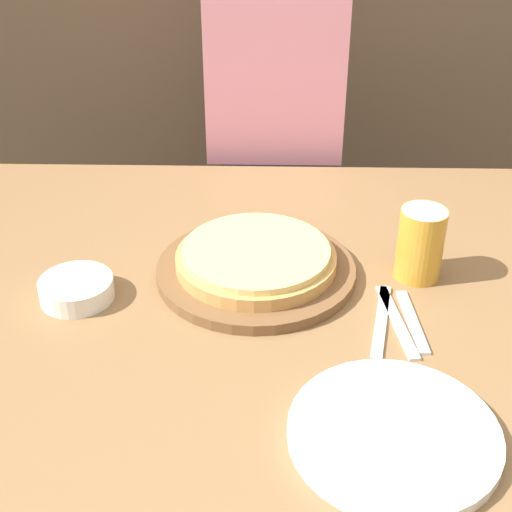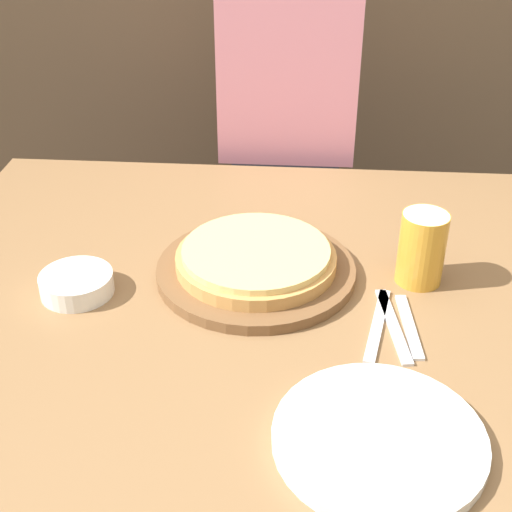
{
  "view_description": "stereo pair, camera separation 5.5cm",
  "coord_description": "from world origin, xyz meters",
  "views": [
    {
      "loc": [
        -0.03,
        -1.0,
        1.45
      ],
      "look_at": [
        -0.06,
        0.06,
        0.79
      ],
      "focal_mm": 50.0,
      "sensor_mm": 36.0,
      "label": 1
    },
    {
      "loc": [
        0.02,
        -0.99,
        1.45
      ],
      "look_at": [
        -0.06,
        0.06,
        0.79
      ],
      "focal_mm": 50.0,
      "sensor_mm": 36.0,
      "label": 2
    }
  ],
  "objects": [
    {
      "name": "side_bowl",
      "position": [
        -0.36,
        -0.02,
        0.77
      ],
      "size": [
        0.12,
        0.12,
        0.04
      ],
      "color": "white",
      "rests_on": "dining_table"
    },
    {
      "name": "beer_glass",
      "position": [
        0.23,
        0.07,
        0.82
      ],
      "size": [
        0.08,
        0.08,
        0.13
      ],
      "color": "gold",
      "rests_on": "dining_table"
    },
    {
      "name": "dinner_plate",
      "position": [
        0.13,
        -0.33,
        0.76
      ],
      "size": [
        0.28,
        0.28,
        0.02
      ],
      "color": "white",
      "rests_on": "dining_table"
    },
    {
      "name": "dinner_knife",
      "position": [
        0.17,
        -0.07,
        0.76
      ],
      "size": [
        0.05,
        0.2,
        0.0
      ],
      "color": "silver",
      "rests_on": "dining_table"
    },
    {
      "name": "fork",
      "position": [
        0.15,
        -0.07,
        0.76
      ],
      "size": [
        0.06,
        0.19,
        0.0
      ],
      "color": "silver",
      "rests_on": "dining_table"
    },
    {
      "name": "spoon",
      "position": [
        0.2,
        -0.07,
        0.76
      ],
      "size": [
        0.03,
        0.17,
        0.0
      ],
      "color": "silver",
      "rests_on": "dining_table"
    },
    {
      "name": "diner_person",
      "position": [
        -0.03,
        0.67,
        0.68
      ],
      "size": [
        0.32,
        0.2,
        1.35
      ],
      "color": "#33333D",
      "rests_on": "ground_plane"
    },
    {
      "name": "pizza_on_board",
      "position": [
        -0.06,
        0.06,
        0.78
      ],
      "size": [
        0.35,
        0.35,
        0.06
      ],
      "color": "brown",
      "rests_on": "dining_table"
    },
    {
      "name": "dining_table",
      "position": [
        0.0,
        0.0,
        0.38
      ],
      "size": [
        1.35,
        1.04,
        0.75
      ],
      "color": "olive",
      "rests_on": "ground_plane"
    }
  ]
}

